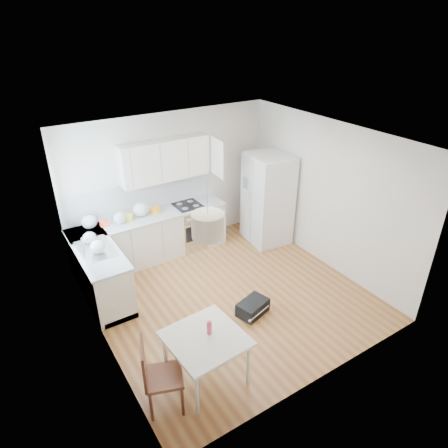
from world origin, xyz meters
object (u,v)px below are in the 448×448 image
Objects in this scene: refrigerator at (268,199)px; gym_bag at (253,307)px; dining_table at (206,342)px; dining_chair at (164,375)px.

gym_bag is (-1.66, -1.80, -0.81)m from refrigerator.
dining_table is 0.63m from dining_chair.
refrigerator is at bearing 56.58° from dining_chair.
dining_chair reaches higher than dining_table.
dining_chair reaches higher than gym_bag.
refrigerator is 4.41m from dining_chair.
dining_chair is 2.05× the size of gym_bag.
dining_table is at bearing -133.30° from refrigerator.
gym_bag is (1.27, 0.72, -0.53)m from dining_table.
dining_table is at bearing -166.52° from gym_bag.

